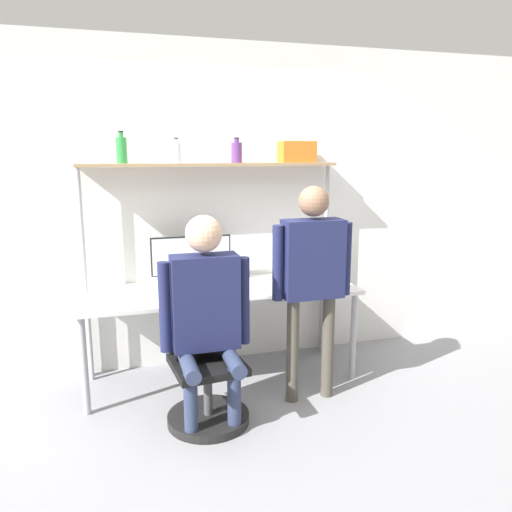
% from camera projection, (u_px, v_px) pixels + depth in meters
% --- Properties ---
extents(ground_plane, '(12.00, 12.00, 0.00)m').
position_uv_depth(ground_plane, '(232.00, 399.00, 3.74)').
color(ground_plane, gray).
extents(wall_back, '(8.00, 0.06, 2.70)m').
position_uv_depth(wall_back, '(208.00, 208.00, 4.22)').
color(wall_back, white).
rests_on(wall_back, ground_plane).
extents(desk, '(2.18, 0.76, 0.75)m').
position_uv_depth(desk, '(219.00, 296.00, 3.97)').
color(desk, silver).
rests_on(desk, ground_plane).
extents(shelf_unit, '(2.07, 0.25, 1.73)m').
position_uv_depth(shelf_unit, '(212.00, 192.00, 4.03)').
color(shelf_unit, '#997A56').
rests_on(shelf_unit, ground_plane).
extents(monitor, '(0.65, 0.19, 0.40)m').
position_uv_depth(monitor, '(191.00, 258.00, 4.06)').
color(monitor, black).
rests_on(monitor, desk).
extents(laptop, '(0.29, 0.24, 0.24)m').
position_uv_depth(laptop, '(191.00, 288.00, 3.73)').
color(laptop, silver).
rests_on(laptop, desk).
extents(cell_phone, '(0.07, 0.15, 0.01)m').
position_uv_depth(cell_phone, '(226.00, 293.00, 3.82)').
color(cell_phone, black).
rests_on(cell_phone, desk).
extents(office_chair, '(0.56, 0.56, 0.90)m').
position_uv_depth(office_chair, '(206.00, 383.00, 3.41)').
color(office_chair, black).
rests_on(office_chair, ground_plane).
extents(person_seated, '(0.60, 0.48, 1.42)m').
position_uv_depth(person_seated, '(206.00, 305.00, 3.25)').
color(person_seated, '#2D3856').
rests_on(person_seated, ground_plane).
extents(person_standing, '(0.60, 0.21, 1.59)m').
position_uv_depth(person_standing, '(312.00, 267.00, 3.56)').
color(person_standing, '#4C473D').
rests_on(person_standing, ground_plane).
extents(bottle_green, '(0.08, 0.08, 0.24)m').
position_uv_depth(bottle_green, '(122.00, 150.00, 3.78)').
color(bottle_green, '#2D8C3F').
rests_on(bottle_green, shelf_unit).
extents(bottle_purple, '(0.09, 0.09, 0.20)m').
position_uv_depth(bottle_purple, '(237.00, 152.00, 4.02)').
color(bottle_purple, '#593372').
rests_on(bottle_purple, shelf_unit).
extents(bottle_clear, '(0.07, 0.07, 0.20)m').
position_uv_depth(bottle_clear, '(177.00, 152.00, 3.89)').
color(bottle_clear, silver).
rests_on(bottle_clear, shelf_unit).
extents(storage_box, '(0.29, 0.17, 0.17)m').
position_uv_depth(storage_box, '(297.00, 152.00, 4.16)').
color(storage_box, '#D1661E').
rests_on(storage_box, shelf_unit).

